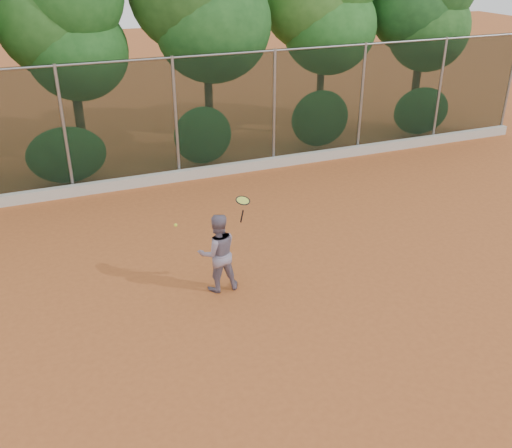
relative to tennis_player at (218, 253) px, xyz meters
name	(u,v)px	position (x,y,z in m)	size (l,w,h in m)	color
ground	(276,304)	(0.83, -0.94, -0.81)	(80.00, 80.00, 0.00)	#AE5929
concrete_curb	(181,175)	(0.83, 5.88, -0.66)	(24.00, 0.20, 0.30)	beige
tennis_player	(218,253)	(0.00, 0.00, 0.00)	(0.79, 0.61, 1.62)	gray
chainlink_fence	(176,116)	(0.83, 6.06, 1.05)	(24.09, 0.09, 3.50)	black
foliage_backdrop	(134,13)	(0.28, 8.04, 3.59)	(23.70, 3.63, 7.55)	#3E2918
tennis_racket	(243,202)	(0.46, -0.20, 1.08)	(0.34, 0.34, 0.54)	black
tennis_ball_in_flight	(176,225)	(-0.85, -0.24, 0.87)	(0.06, 0.06, 0.06)	#D3EA35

